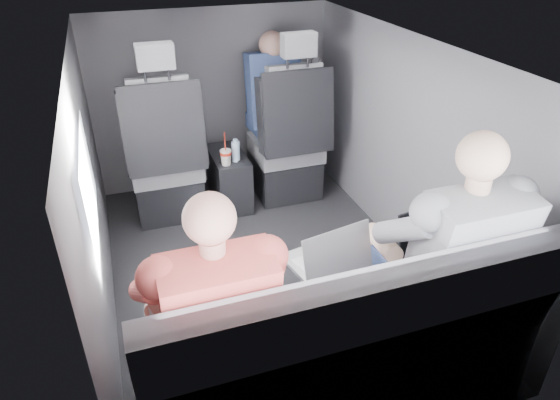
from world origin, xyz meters
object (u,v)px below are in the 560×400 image
object	(u,v)px
rear_bench	(341,359)
passenger_rear_right	(441,259)
front_seat_right	(288,148)
front_seat_left	(166,165)
laptop_black	(414,232)
soda_cup	(226,157)
laptop_white	(193,287)
water_bottle	(236,151)
passenger_front_right	(273,93)
center_console	(229,179)
passenger_rear_left	(213,316)
laptop_silver	(329,257)

from	to	relation	value
rear_bench	passenger_rear_right	world-z (taller)	passenger_rear_right
front_seat_right	rear_bench	size ratio (longest dim) A/B	0.79
front_seat_left	laptop_black	bearing A→B (deg)	-58.87
passenger_rear_right	soda_cup	bearing A→B (deg)	107.87
front_seat_right	laptop_white	size ratio (longest dim) A/B	3.38
front_seat_right	water_bottle	xyz separation A→B (m)	(-0.42, -0.09, 0.07)
passenger_front_right	laptop_white	bearing A→B (deg)	-116.78
front_seat_right	water_bottle	distance (m)	0.44
front_seat_left	center_console	world-z (taller)	front_seat_left
front_seat_right	water_bottle	bearing A→B (deg)	-168.39
front_seat_left	passenger_rear_right	bearing A→B (deg)	-62.54
front_seat_right	soda_cup	bearing A→B (deg)	-165.86
laptop_black	passenger_front_right	bearing A→B (deg)	92.69
laptop_black	passenger_rear_left	bearing A→B (deg)	-167.19
front_seat_right	passenger_front_right	size ratio (longest dim) A/B	1.65
front_seat_right	water_bottle	world-z (taller)	front_seat_right
soda_cup	passenger_front_right	distance (m)	0.67
rear_bench	passenger_rear_right	bearing A→B (deg)	10.95
soda_cup	laptop_black	bearing A→B (deg)	-69.06
front_seat_right	passenger_rear_left	world-z (taller)	front_seat_right
soda_cup	front_seat_right	bearing A→B (deg)	14.14
front_seat_right	rear_bench	world-z (taller)	front_seat_right
laptop_white	passenger_rear_left	size ratio (longest dim) A/B	0.31
front_seat_right	soda_cup	world-z (taller)	front_seat_right
center_console	passenger_rear_right	bearing A→B (deg)	-75.17
front_seat_right	laptop_white	distance (m)	1.94
soda_cup	passenger_rear_right	xyz separation A→B (m)	(0.54, -1.68, 0.18)
passenger_rear_right	laptop_white	bearing A→B (deg)	171.10
laptop_white	passenger_rear_left	xyz separation A→B (m)	(0.04, -0.16, -0.02)
passenger_front_right	center_console	bearing A→B (deg)	-152.38
center_console	laptop_silver	xyz separation A→B (m)	(0.05, -1.67, 0.43)
soda_cup	water_bottle	size ratio (longest dim) A/B	1.46
laptop_white	rear_bench	bearing A→B (deg)	-25.24
passenger_rear_right	center_console	bearing A→B (deg)	104.83
laptop_black	passenger_rear_right	bearing A→B (deg)	-93.41
front_seat_left	rear_bench	distance (m)	1.96
front_seat_left	laptop_black	xyz separation A→B (m)	(0.95, -1.58, 0.23)
front_seat_right	laptop_black	size ratio (longest dim) A/B	3.84
front_seat_right	passenger_rear_left	xyz separation A→B (m)	(-0.95, -1.81, 0.22)
passenger_front_right	rear_bench	bearing A→B (deg)	-100.92
rear_bench	laptop_white	world-z (taller)	rear_bench
laptop_silver	passenger_front_right	xyz separation A→B (m)	(0.37, 1.89, 0.12)
passenger_front_right	passenger_rear_left	bearing A→B (deg)	-113.97
center_console	passenger_rear_right	world-z (taller)	passenger_rear_right
rear_bench	passenger_front_right	bearing A→B (deg)	79.08
center_console	water_bottle	world-z (taller)	water_bottle
soda_cup	center_console	bearing A→B (deg)	72.47
passenger_rear_right	passenger_front_right	size ratio (longest dim) A/B	1.64
center_console	laptop_white	xyz separation A→B (m)	(-0.54, -1.69, 0.44)
rear_bench	soda_cup	bearing A→B (deg)	91.70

